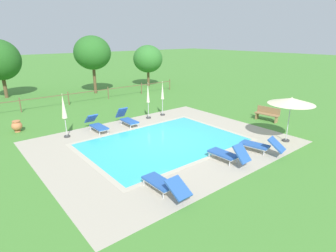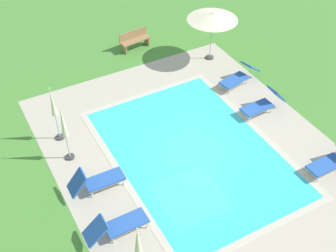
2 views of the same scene
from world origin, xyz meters
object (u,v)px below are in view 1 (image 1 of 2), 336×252
object	(u,v)px
sun_lounger_north_far	(164,184)
patio_umbrella_open_foreground	(291,101)
sun_lounger_north_end	(261,145)
wooden_bench_lawn_side	(267,114)
sun_lounger_north_mid	(228,154)
patio_umbrella_closed_row_mid_west	(64,109)
terracotta_urn_near_fence	(17,126)
patio_umbrella_closed_row_centre	(162,94)
tree_west_mid	(148,59)
sun_lounger_north_near_steps	(127,119)
tree_far_west	(0,60)
patio_umbrella_closed_row_west	(148,97)
sun_lounger_south_near_corner	(97,125)
tree_centre	(92,53)

from	to	relation	value
sun_lounger_north_far	patio_umbrella_open_foreground	size ratio (longest dim) A/B	0.89
sun_lounger_north_end	wooden_bench_lawn_side	bearing A→B (deg)	28.78
sun_lounger_north_mid	patio_umbrella_closed_row_mid_west	xyz separation A→B (m)	(-4.24, 7.44, 1.16)
patio_umbrella_open_foreground	terracotta_urn_near_fence	distance (m)	14.79
patio_umbrella_closed_row_mid_west	patio_umbrella_closed_row_centre	xyz separation A→B (m)	(6.61, 0.11, -0.10)
patio_umbrella_closed_row_centre	wooden_bench_lawn_side	xyz separation A→B (m)	(4.41, -5.21, -0.98)
sun_lounger_north_end	tree_west_mid	world-z (taller)	tree_west_mid
patio_umbrella_open_foreground	terracotta_urn_near_fence	world-z (taller)	patio_umbrella_open_foreground
sun_lounger_north_mid	wooden_bench_lawn_side	world-z (taller)	sun_lounger_north_mid
sun_lounger_north_near_steps	sun_lounger_north_end	bearing A→B (deg)	-70.89
sun_lounger_north_near_steps	patio_umbrella_open_foreground	xyz separation A→B (m)	(4.91, -7.55, 1.71)
sun_lounger_north_far	patio_umbrella_open_foreground	bearing A→B (deg)	-1.01
patio_umbrella_closed_row_centre	tree_far_west	size ratio (longest dim) A/B	0.47
patio_umbrella_closed_row_west	sun_lounger_north_near_steps	bearing A→B (deg)	-169.90
wooden_bench_lawn_side	tree_far_west	size ratio (longest dim) A/B	0.31
sun_lounger_north_near_steps	tree_far_west	size ratio (longest dim) A/B	0.38
patio_umbrella_closed_row_mid_west	tree_far_west	world-z (taller)	tree_far_west
patio_umbrella_closed_row_west	patio_umbrella_open_foreground	bearing A→B (deg)	-68.63
patio_umbrella_open_foreground	wooden_bench_lawn_side	distance (m)	3.99
sun_lounger_south_near_corner	terracotta_urn_near_fence	xyz separation A→B (m)	(-3.56, 2.70, -0.02)
sun_lounger_north_mid	patio_umbrella_closed_row_centre	size ratio (longest dim) A/B	0.82
terracotta_urn_near_fence	patio_umbrella_closed_row_centre	bearing A→B (deg)	-16.53
wooden_bench_lawn_side	tree_far_west	world-z (taller)	tree_far_west
sun_lounger_north_near_steps	patio_umbrella_closed_row_west	size ratio (longest dim) A/B	0.79
patio_umbrella_closed_row_west	sun_lounger_north_mid	bearing A→B (deg)	-99.05
wooden_bench_lawn_side	tree_west_mid	world-z (taller)	tree_west_mid
tree_centre	patio_umbrella_open_foreground	bearing A→B (deg)	-83.23
patio_umbrella_closed_row_centre	tree_centre	distance (m)	10.30
wooden_bench_lawn_side	tree_centre	bearing A→B (deg)	106.84
sun_lounger_south_near_corner	sun_lounger_north_near_steps	bearing A→B (deg)	-3.49
sun_lounger_north_end	patio_umbrella_closed_row_west	world-z (taller)	patio_umbrella_closed_row_west
sun_lounger_north_far	patio_umbrella_closed_row_mid_west	size ratio (longest dim) A/B	0.87
patio_umbrella_open_foreground	tree_centre	bearing A→B (deg)	96.77
patio_umbrella_closed_row_centre	terracotta_urn_near_fence	xyz separation A→B (m)	(-8.48, 2.51, -1.10)
sun_lounger_north_near_steps	tree_west_mid	xyz separation A→B (m)	(8.99, 10.43, 2.47)
patio_umbrella_closed_row_west	terracotta_urn_near_fence	xyz separation A→B (m)	(-7.31, 2.49, -1.09)
patio_umbrella_closed_row_mid_west	patio_umbrella_closed_row_west	bearing A→B (deg)	1.35
sun_lounger_north_near_steps	tree_centre	bearing A→B (deg)	74.96
patio_umbrella_closed_row_mid_west	sun_lounger_north_end	bearing A→B (deg)	-51.12
wooden_bench_lawn_side	tree_centre	size ratio (longest dim) A/B	0.30
wooden_bench_lawn_side	terracotta_urn_near_fence	xyz separation A→B (m)	(-12.89, 7.72, -0.11)
sun_lounger_north_end	sun_lounger_south_near_corner	xyz separation A→B (m)	(-4.54, 7.65, 0.01)
patio_umbrella_open_foreground	tree_west_mid	distance (m)	18.45
sun_lounger_north_far	sun_lounger_south_near_corner	size ratio (longest dim) A/B	1.05
tree_far_west	sun_lounger_north_mid	bearing A→B (deg)	-76.95
sun_lounger_south_near_corner	tree_centre	xyz separation A→B (m)	(4.71, 10.23, 3.33)
sun_lounger_north_far	tree_west_mid	distance (m)	21.64
sun_lounger_north_mid	sun_lounger_south_near_corner	xyz separation A→B (m)	(-2.54, 7.36, -0.01)
sun_lounger_south_near_corner	wooden_bench_lawn_side	bearing A→B (deg)	-28.31
patio_umbrella_open_foreground	tree_west_mid	size ratio (longest dim) A/B	0.54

